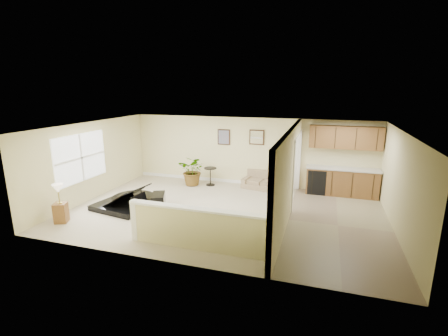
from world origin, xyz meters
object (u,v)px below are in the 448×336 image
(piano, at_px, (125,187))
(small_plant, at_px, (273,187))
(loveseat, at_px, (263,180))
(palm_plant, at_px, (193,171))
(accent_table, at_px, (210,174))
(piano_bench, at_px, (159,202))
(lamp_stand, at_px, (60,206))

(piano, xyz_separation_m, small_plant, (4.10, 2.65, -0.41))
(loveseat, distance_m, palm_plant, 2.58)
(loveseat, height_order, accent_table, loveseat)
(piano, distance_m, palm_plant, 2.90)
(loveseat, bearing_deg, piano_bench, -121.25)
(loveseat, relative_size, accent_table, 2.26)
(piano_bench, height_order, palm_plant, palm_plant)
(palm_plant, bearing_deg, accent_table, 16.06)
(loveseat, xyz_separation_m, lamp_stand, (-4.62, -4.69, 0.15))
(piano_bench, distance_m, accent_table, 2.85)
(loveseat, bearing_deg, piano, -130.56)
(piano_bench, distance_m, lamp_stand, 2.64)
(piano_bench, distance_m, palm_plant, 2.61)
(loveseat, bearing_deg, lamp_stand, -125.41)
(piano_bench, bearing_deg, accent_table, 76.68)
(accent_table, xyz_separation_m, lamp_stand, (-2.69, -4.42, 0.03))
(piano_bench, xyz_separation_m, accent_table, (0.65, 2.76, 0.19))
(loveseat, xyz_separation_m, palm_plant, (-2.53, -0.44, 0.25))
(accent_table, distance_m, small_plant, 2.37)
(piano, bearing_deg, loveseat, 49.39)
(piano, relative_size, lamp_stand, 1.91)
(piano_bench, xyz_separation_m, palm_plant, (0.04, 2.59, 0.31))
(small_plant, relative_size, lamp_stand, 0.46)
(accent_table, bearing_deg, piano, -121.53)
(piano_bench, xyz_separation_m, lamp_stand, (-2.04, -1.66, 0.22))
(small_plant, distance_m, lamp_stand, 6.59)
(piano, xyz_separation_m, lamp_stand, (-0.95, -1.58, -0.17))
(palm_plant, distance_m, small_plant, 2.99)
(piano_bench, distance_m, small_plant, 3.96)
(piano, bearing_deg, small_plant, 42.02)
(loveseat, distance_m, lamp_stand, 6.58)
(piano, xyz_separation_m, loveseat, (3.67, 3.11, -0.32))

